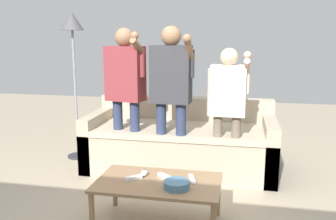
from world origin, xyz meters
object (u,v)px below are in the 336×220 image
Objects in this scene: player_left at (125,85)px; player_center at (171,86)px; couch at (181,143)px; game_remote_wand_spare at (192,179)px; game_remote_nunchuk at (144,173)px; snack_bowl at (177,185)px; game_remote_wand_far at (166,177)px; coffee_table at (158,186)px; player_right at (228,101)px; floor_lamp at (73,37)px; game_remote_wand_near at (133,178)px.

player_left is 0.52m from player_center.
couch reaches higher than game_remote_wand_spare.
game_remote_wand_spare is (0.34, -0.88, -0.63)m from player_center.
game_remote_nunchuk is 0.41m from game_remote_wand_spare.
game_remote_wand_spare is at bearing -3.92° from game_remote_nunchuk.
snack_bowl is 0.22m from game_remote_wand_far.
coffee_table is at bearing -167.17° from game_remote_wand_spare.
game_remote_nunchuk is 0.06× the size of player_right.
player_right is 9.34× the size of game_remote_wand_far.
game_remote_wand_far is at bearing 55.36° from coffee_table.
snack_bowl reaches higher than game_remote_nunchuk.
coffee_table is 6.59× the size of game_remote_wand_far.
player_left is 10.34× the size of game_remote_wand_spare.
game_remote_wand_spare is (0.27, 0.06, 0.06)m from coffee_table.
game_remote_nunchuk is at bearing 176.08° from game_remote_wand_spare.
player_center is 1.15× the size of player_right.
player_left reaches higher than coffee_table.
floor_lamp is 1.29× the size of player_right.
floor_lamp reaches higher than player_left.
game_remote_wand_far is at bearing 17.21° from game_remote_wand_near.
game_remote_wand_near is (0.39, -1.03, -0.62)m from player_left.
couch is 1.29m from game_remote_nunchuk.
snack_bowl is at bearing -55.19° from game_remote_wand_far.
game_remote_wand_spare is at bearing -68.77° from player_center.
player_left is at bearing 176.51° from player_right.
game_remote_wand_far is at bearing -44.25° from floor_lamp.
couch is 0.97m from player_left.
player_right is at bearing 72.61° from snack_bowl.
game_remote_wand_far is (-0.12, 0.18, -0.01)m from snack_bowl.
game_remote_nunchuk is at bearing -94.45° from couch.
coffee_table is 1.37m from player_left.
couch is at bearing -4.81° from floor_lamp.
snack_bowl is at bearing -81.82° from couch.
game_remote_wand_near is at bearing -123.01° from game_remote_nunchuk.
player_center is at bearing 103.21° from snack_bowl.
coffee_table is at bearing -88.26° from couch.
player_center reaches higher than player_left.
floor_lamp is 2.47m from game_remote_wand_spare.
couch is at bearing 93.91° from game_remote_wand_far.
player_center reaches higher than game_remote_wand_far.
player_center reaches higher than game_remote_nunchuk.
snack_bowl is 1.47× the size of game_remote_wand_near.
game_remote_wand_far is (0.25, 0.08, -0.00)m from game_remote_wand_near.
player_left is (0.81, -0.46, -0.51)m from floor_lamp.
floor_lamp is at bearing 150.50° from player_left.
player_right is (0.33, 1.06, 0.48)m from snack_bowl.
coffee_table is 0.62× the size of player_left.
player_right is (1.91, -0.52, -0.64)m from floor_lamp.
game_remote_nunchuk is 1.21m from player_left.
couch is 1.33× the size of player_left.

